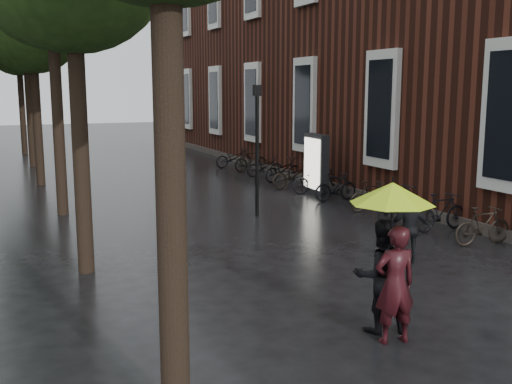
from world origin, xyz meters
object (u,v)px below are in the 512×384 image
pedestrian_walking (410,229)px  parked_bicycles (311,179)px  ad_lightbox (316,165)px  lamp_post (257,137)px  person_black (381,276)px  person_burgundy (395,285)px

pedestrian_walking → parked_bicycles: pedestrian_walking is taller
parked_bicycles → ad_lightbox: bearing=-106.0°
ad_lightbox → lamp_post: bearing=-140.9°
person_black → parked_bicycles: person_black is taller
pedestrian_walking → parked_bicycles: (2.41, 8.56, -0.26)m
pedestrian_walking → lamp_post: (-0.99, 5.65, 1.53)m
person_burgundy → person_black: bearing=-89.9°
ad_lightbox → lamp_post: (-3.23, -2.30, 1.21)m
person_burgundy → ad_lightbox: (4.97, 11.10, 0.19)m
pedestrian_walking → lamp_post: lamp_post is taller
parked_bicycles → ad_lightbox: 0.86m
person_burgundy → person_black: (0.06, 0.43, -0.00)m
lamp_post → parked_bicycles: bearing=40.5°
pedestrian_walking → lamp_post: 5.94m
pedestrian_walking → parked_bicycles: bearing=-78.6°
person_burgundy → person_black: 0.43m
pedestrian_walking → lamp_post: bearing=-53.0°
person_black → parked_bicycles: size_ratio=0.11×
person_black → parked_bicycles: (5.09, 11.27, -0.40)m
person_burgundy → pedestrian_walking: 4.17m
ad_lightbox → lamp_post: lamp_post is taller
ad_lightbox → parked_bicycles: bearing=77.5°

